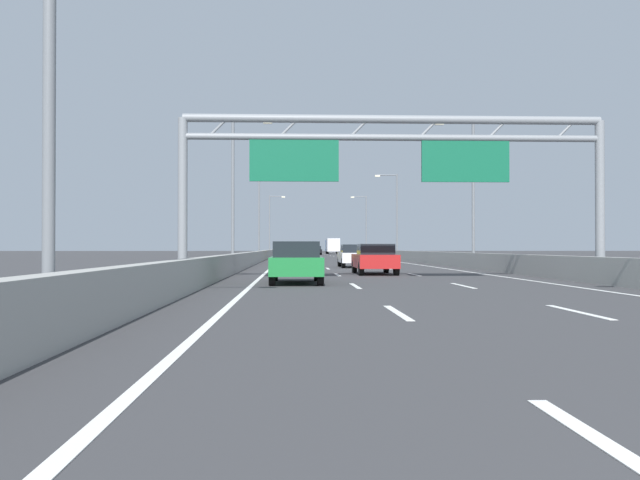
{
  "coord_description": "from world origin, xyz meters",
  "views": [
    {
      "loc": [
        -3.83,
        -0.51,
        1.29
      ],
      "look_at": [
        -0.64,
        80.78,
        2.17
      ],
      "focal_mm": 37.41,
      "sensor_mm": 36.0,
      "label": 1
    }
  ],
  "objects_px": {
    "streetlamp_left_far": "(261,210)",
    "yellow_car": "(297,253)",
    "streetlamp_left_distant": "(271,221)",
    "blue_car": "(297,250)",
    "streetlamp_right_mid": "(470,183)",
    "red_car": "(375,259)",
    "green_car": "(296,262)",
    "black_car": "(316,250)",
    "sign_gantry": "(391,155)",
    "white_car": "(354,256)",
    "streetlamp_left_mid": "(237,182)",
    "box_truck": "(333,245)",
    "streetlamp_right_far": "(395,210)",
    "streetlamp_right_distant": "(365,221)"
  },
  "relations": [
    {
      "from": "streetlamp_left_far",
      "to": "yellow_car",
      "type": "bearing_deg",
      "value": -54.67
    },
    {
      "from": "sign_gantry",
      "to": "blue_car",
      "type": "relative_size",
      "value": 3.78
    },
    {
      "from": "yellow_car",
      "to": "black_car",
      "type": "height_order",
      "value": "black_car"
    },
    {
      "from": "streetlamp_left_mid",
      "to": "streetlamp_right_far",
      "type": "height_order",
      "value": "same"
    },
    {
      "from": "sign_gantry",
      "to": "white_car",
      "type": "bearing_deg",
      "value": 89.45
    },
    {
      "from": "yellow_car",
      "to": "streetlamp_right_distant",
      "type": "bearing_deg",
      "value": 73.5
    },
    {
      "from": "streetlamp_right_mid",
      "to": "blue_car",
      "type": "distance_m",
      "value": 70.01
    },
    {
      "from": "streetlamp_right_far",
      "to": "streetlamp_left_far",
      "type": "bearing_deg",
      "value": 180.0
    },
    {
      "from": "streetlamp_right_far",
      "to": "streetlamp_left_distant",
      "type": "bearing_deg",
      "value": 115.24
    },
    {
      "from": "streetlamp_right_far",
      "to": "streetlamp_left_distant",
      "type": "xyz_separation_m",
      "value": [
        -14.93,
        31.68,
        0.0
      ]
    },
    {
      "from": "sign_gantry",
      "to": "white_car",
      "type": "xyz_separation_m",
      "value": [
        0.17,
        17.23,
        -4.08
      ]
    },
    {
      "from": "streetlamp_right_mid",
      "to": "box_truck",
      "type": "relative_size",
      "value": 1.2
    },
    {
      "from": "streetlamp_left_mid",
      "to": "streetlamp_left_distant",
      "type": "relative_size",
      "value": 1.0
    },
    {
      "from": "streetlamp_left_mid",
      "to": "streetlamp_left_far",
      "type": "relative_size",
      "value": 1.0
    },
    {
      "from": "streetlamp_left_far",
      "to": "blue_car",
      "type": "relative_size",
      "value": 2.18
    },
    {
      "from": "streetlamp_left_mid",
      "to": "blue_car",
      "type": "relative_size",
      "value": 2.18
    },
    {
      "from": "streetlamp_right_mid",
      "to": "box_truck",
      "type": "height_order",
      "value": "streetlamp_right_mid"
    },
    {
      "from": "streetlamp_left_distant",
      "to": "green_car",
      "type": "xyz_separation_m",
      "value": [
        3.71,
        -81.84,
        -4.64
      ]
    },
    {
      "from": "white_car",
      "to": "box_truck",
      "type": "xyz_separation_m",
      "value": [
        3.51,
        84.14,
        0.9
      ]
    },
    {
      "from": "yellow_car",
      "to": "box_truck",
      "type": "bearing_deg",
      "value": 83.04
    },
    {
      "from": "streetlamp_left_mid",
      "to": "streetlamp_left_far",
      "type": "bearing_deg",
      "value": 90.0
    },
    {
      "from": "streetlamp_right_far",
      "to": "box_truck",
      "type": "height_order",
      "value": "streetlamp_right_far"
    },
    {
      "from": "sign_gantry",
      "to": "black_car",
      "type": "distance_m",
      "value": 87.22
    },
    {
      "from": "sign_gantry",
      "to": "red_car",
      "type": "height_order",
      "value": "sign_gantry"
    },
    {
      "from": "green_car",
      "to": "streetlamp_right_distant",
      "type": "bearing_deg",
      "value": 82.2
    },
    {
      "from": "streetlamp_right_mid",
      "to": "streetlamp_left_far",
      "type": "xyz_separation_m",
      "value": [
        -14.93,
        31.68,
        0.0
      ]
    },
    {
      "from": "streetlamp_left_mid",
      "to": "box_truck",
      "type": "height_order",
      "value": "streetlamp_left_mid"
    },
    {
      "from": "green_car",
      "to": "streetlamp_right_mid",
      "type": "bearing_deg",
      "value": 58.75
    },
    {
      "from": "streetlamp_left_distant",
      "to": "box_truck",
      "type": "height_order",
      "value": "streetlamp_left_distant"
    },
    {
      "from": "streetlamp_left_distant",
      "to": "red_car",
      "type": "height_order",
      "value": "streetlamp_left_distant"
    },
    {
      "from": "streetlamp_left_mid",
      "to": "yellow_car",
      "type": "distance_m",
      "value": 26.85
    },
    {
      "from": "blue_car",
      "to": "sign_gantry",
      "type": "bearing_deg",
      "value": -87.85
    },
    {
      "from": "streetlamp_left_mid",
      "to": "yellow_car",
      "type": "relative_size",
      "value": 2.03
    },
    {
      "from": "streetlamp_left_distant",
      "to": "blue_car",
      "type": "relative_size",
      "value": 2.18
    },
    {
      "from": "sign_gantry",
      "to": "yellow_car",
      "type": "relative_size",
      "value": 3.52
    },
    {
      "from": "streetlamp_left_far",
      "to": "box_truck",
      "type": "bearing_deg",
      "value": 78.19
    },
    {
      "from": "blue_car",
      "to": "red_car",
      "type": "bearing_deg",
      "value": -87.58
    },
    {
      "from": "sign_gantry",
      "to": "blue_car",
      "type": "distance_m",
      "value": 86.13
    },
    {
      "from": "streetlamp_right_mid",
      "to": "streetlamp_left_far",
      "type": "height_order",
      "value": "same"
    },
    {
      "from": "streetlamp_left_far",
      "to": "green_car",
      "type": "relative_size",
      "value": 2.18
    },
    {
      "from": "streetlamp_left_distant",
      "to": "blue_car",
      "type": "bearing_deg",
      "value": 53.99
    },
    {
      "from": "blue_car",
      "to": "box_truck",
      "type": "distance_m",
      "value": 16.89
    },
    {
      "from": "streetlamp_left_mid",
      "to": "blue_car",
      "type": "xyz_separation_m",
      "value": [
        4.11,
        69.01,
        -4.61
      ]
    },
    {
      "from": "streetlamp_right_distant",
      "to": "white_car",
      "type": "distance_m",
      "value": 63.69
    },
    {
      "from": "yellow_car",
      "to": "box_truck",
      "type": "xyz_separation_m",
      "value": [
        7.11,
        58.25,
        0.9
      ]
    },
    {
      "from": "sign_gantry",
      "to": "streetlamp_left_distant",
      "type": "relative_size",
      "value": 1.73
    },
    {
      "from": "blue_car",
      "to": "green_car",
      "type": "height_order",
      "value": "blue_car"
    },
    {
      "from": "streetlamp_right_mid",
      "to": "white_car",
      "type": "xyz_separation_m",
      "value": [
        -7.42,
        0.27,
        -4.66
      ]
    },
    {
      "from": "red_car",
      "to": "green_car",
      "type": "bearing_deg",
      "value": -115.74
    },
    {
      "from": "streetlamp_right_mid",
      "to": "blue_car",
      "type": "height_order",
      "value": "streetlamp_right_mid"
    }
  ]
}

